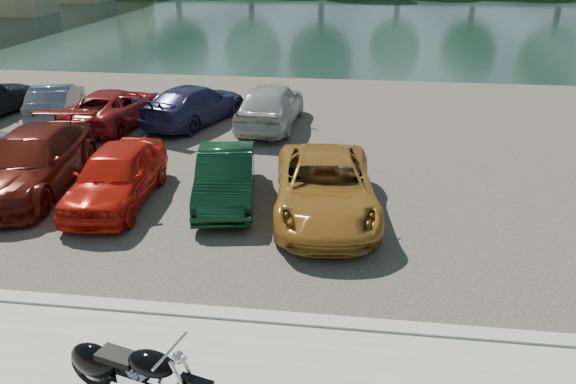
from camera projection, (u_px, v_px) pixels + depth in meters
name	position (u px, v px, depth m)	size (l,w,h in m)	color
kerb	(224.00, 316.00, 9.26)	(60.00, 0.30, 0.14)	#A5A39B
parking_lot	(291.00, 143.00, 17.44)	(60.00, 18.00, 0.04)	#3B3730
river	(337.00, 23.00, 43.73)	(120.00, 40.00, 0.00)	#1B302B
motorcycle	(128.00, 371.00, 7.36)	(2.28, 0.95, 1.05)	black
car_3	(32.00, 162.00, 13.86)	(2.00, 4.92, 1.43)	#59150C
car_4	(116.00, 175.00, 13.15)	(1.60, 3.97, 1.35)	red
car_5	(226.00, 177.00, 13.25)	(1.29, 3.71, 1.22)	black
car_6	(325.00, 187.00, 12.56)	(2.20, 4.77, 1.32)	#B57A29
car_9	(56.00, 101.00, 19.52)	(1.31, 3.75, 1.24)	slate
car_10	(115.00, 107.00, 18.84)	(2.04, 4.42, 1.23)	maroon
car_11	(195.00, 104.00, 19.08)	(1.80, 4.43, 1.29)	#2A2A52
car_12	(271.00, 104.00, 18.65)	(1.78, 4.42, 1.50)	#BABBB6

